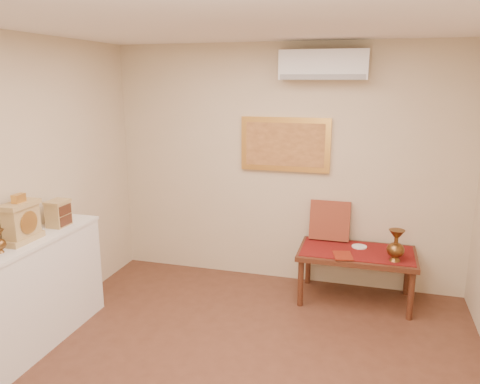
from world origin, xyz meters
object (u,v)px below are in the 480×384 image
(brass_urn_tall, at_px, (396,242))
(wooden_chest, at_px, (58,213))
(mantel_clock, at_px, (21,222))
(display_ledge, at_px, (16,305))
(low_table, at_px, (357,257))

(brass_urn_tall, bearing_deg, wooden_chest, -160.69)
(mantel_clock, bearing_deg, wooden_chest, 87.75)
(display_ledge, bearing_deg, brass_urn_tall, 29.12)
(mantel_clock, bearing_deg, low_table, 32.35)
(mantel_clock, bearing_deg, display_ledge, -87.68)
(brass_urn_tall, height_order, mantel_clock, mantel_clock)
(brass_urn_tall, xyz_separation_m, wooden_chest, (-3.03, -1.06, 0.35))
(brass_urn_tall, xyz_separation_m, mantel_clock, (-3.05, -1.51, 0.40))
(low_table, bearing_deg, display_ledge, -144.90)
(mantel_clock, height_order, low_table, mantel_clock)
(display_ledge, relative_size, mantel_clock, 4.93)
(brass_urn_tall, relative_size, mantel_clock, 0.96)
(wooden_chest, xyz_separation_m, low_table, (2.66, 1.25, -0.62))
(brass_urn_tall, distance_m, wooden_chest, 3.23)
(low_table, bearing_deg, brass_urn_tall, -26.53)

